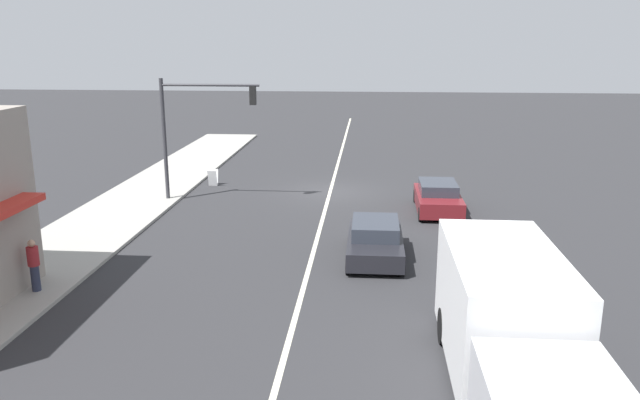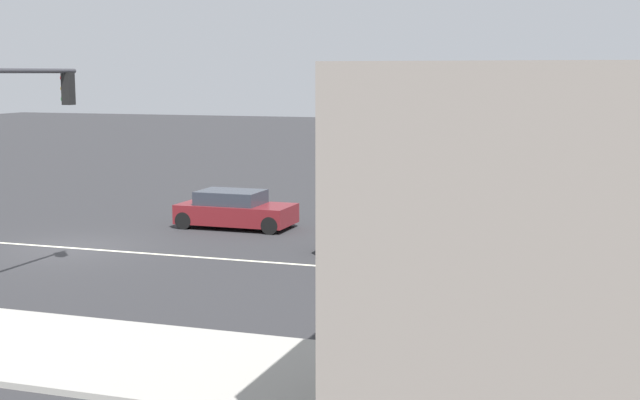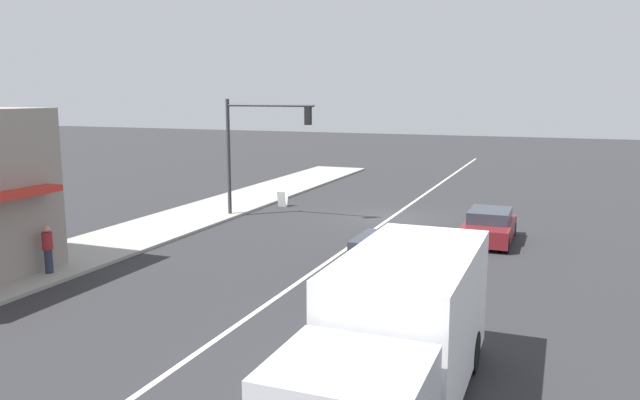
% 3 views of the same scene
% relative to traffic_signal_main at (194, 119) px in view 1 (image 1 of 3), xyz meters
% --- Properties ---
extents(ground_plane, '(160.00, 160.00, 0.00)m').
position_rel_traffic_signal_main_xyz_m(ground_plane, '(-6.12, 15.53, -3.90)').
color(ground_plane, '#2B2B2D').
extents(lane_marking_center, '(0.16, 60.00, 0.01)m').
position_rel_traffic_signal_main_xyz_m(lane_marking_center, '(-6.12, -2.47, -3.90)').
color(lane_marking_center, beige).
rests_on(lane_marking_center, ground).
extents(traffic_signal_main, '(4.59, 0.34, 5.60)m').
position_rel_traffic_signal_main_xyz_m(traffic_signal_main, '(0.00, 0.00, 0.00)').
color(traffic_signal_main, '#333338').
rests_on(traffic_signal_main, sidewalk_right).
extents(pedestrian, '(0.34, 0.34, 1.60)m').
position_rel_traffic_signal_main_xyz_m(pedestrian, '(1.79, 11.31, -2.94)').
color(pedestrian, '#282D42').
rests_on(pedestrian, sidewalk_right).
extents(warning_aframe_sign, '(0.45, 0.53, 0.84)m').
position_rel_traffic_signal_main_xyz_m(warning_aframe_sign, '(0.06, -3.23, -3.47)').
color(warning_aframe_sign, silver).
rests_on(warning_aframe_sign, ground).
extents(delivery_truck, '(2.44, 7.50, 2.87)m').
position_rel_traffic_signal_main_xyz_m(delivery_truck, '(-11.12, 15.58, -2.43)').
color(delivery_truck, silver).
rests_on(delivery_truck, ground).
extents(sedan_maroon, '(1.90, 4.00, 1.30)m').
position_rel_traffic_signal_main_xyz_m(sedan_maroon, '(-11.12, 0.90, -3.28)').
color(sedan_maroon, maroon).
rests_on(sedan_maroon, ground).
extents(sedan_dark, '(1.91, 4.07, 1.29)m').
position_rel_traffic_signal_main_xyz_m(sedan_dark, '(-8.32, 7.20, -3.28)').
color(sedan_dark, black).
rests_on(sedan_dark, ground).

